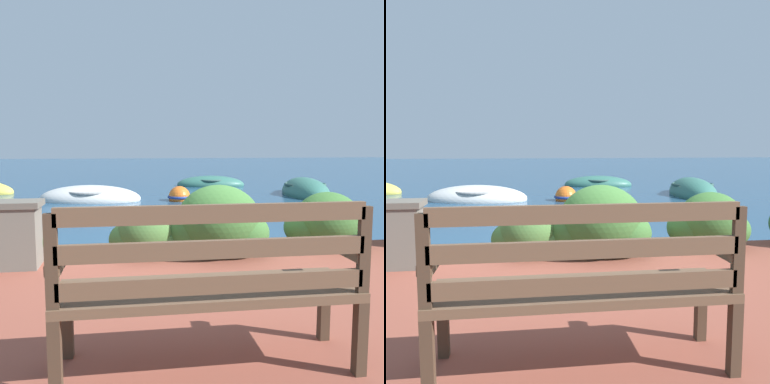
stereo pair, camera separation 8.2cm
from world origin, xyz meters
The scene contains 9 objects.
ground_plane centered at (0.00, 0.00, 0.00)m, with size 80.00×80.00×0.00m.
park_bench centered at (-0.20, -2.80, 0.71)m, with size 1.62×0.48×0.93m.
hedge_clump_centre centered at (-0.43, -0.39, 0.45)m, with size 0.79×0.57×0.54m.
hedge_clump_right centered at (0.34, -0.45, 0.56)m, with size 1.14×0.82×0.78m.
hedge_clump_far_right centered at (1.69, -0.26, 0.50)m, with size 0.97×0.70×0.66m.
rowboat_nearest centered at (-1.58, 6.14, 0.06)m, with size 2.74×1.62×0.70m.
rowboat_mid centered at (4.37, 6.55, 0.07)m, with size 1.54×2.92×0.87m.
rowboat_outer centered at (2.21, 9.55, 0.06)m, with size 2.45×1.36×0.62m.
mooring_buoy centered at (0.67, 5.84, 0.10)m, with size 0.61×0.61×0.56m.
Camera 2 is at (-0.53, -4.96, 1.43)m, focal length 40.00 mm.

